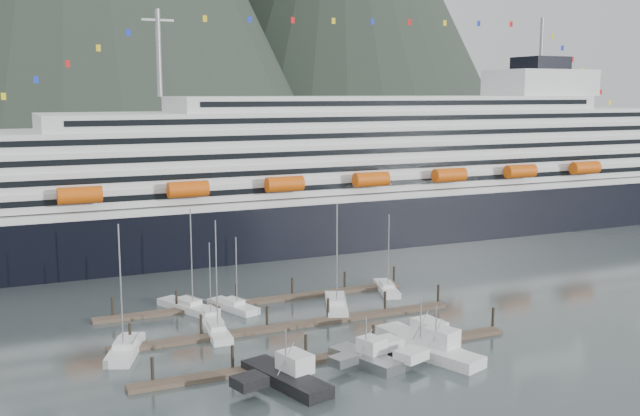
{
  "coord_description": "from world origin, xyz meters",
  "views": [
    {
      "loc": [
        -41.42,
        -86.28,
        31.15
      ],
      "look_at": [
        7.92,
        22.0,
        12.67
      ],
      "focal_mm": 42.0,
      "sensor_mm": 36.0,
      "label": 1
    }
  ],
  "objects_px": {
    "cruise_ship": "(350,183)",
    "sailboat_c": "(210,316)",
    "sailboat_e": "(188,307)",
    "trawler_b": "(365,358)",
    "sailboat_d": "(336,306)",
    "trawler_a": "(285,377)",
    "sailboat_g": "(387,289)",
    "sailboat_a": "(125,350)",
    "trawler_d": "(435,351)",
    "trawler_c": "(419,342)",
    "sailboat_f": "(233,307)",
    "sailboat_b": "(216,331)"
  },
  "relations": [
    {
      "from": "cruise_ship",
      "to": "sailboat_a",
      "type": "bearing_deg",
      "value": -137.04
    },
    {
      "from": "trawler_c",
      "to": "trawler_d",
      "type": "xyz_separation_m",
      "value": [
        -0.24,
        -3.79,
        0.01
      ]
    },
    {
      "from": "sailboat_a",
      "to": "sailboat_b",
      "type": "distance_m",
      "value": 12.27
    },
    {
      "from": "sailboat_a",
      "to": "sailboat_e",
      "type": "relative_size",
      "value": 1.08
    },
    {
      "from": "sailboat_a",
      "to": "sailboat_f",
      "type": "relative_size",
      "value": 1.47
    },
    {
      "from": "sailboat_c",
      "to": "sailboat_d",
      "type": "xyz_separation_m",
      "value": [
        18.19,
        -2.71,
        0.05
      ]
    },
    {
      "from": "sailboat_g",
      "to": "sailboat_c",
      "type": "bearing_deg",
      "value": 112.57
    },
    {
      "from": "sailboat_d",
      "to": "trawler_b",
      "type": "height_order",
      "value": "sailboat_d"
    },
    {
      "from": "sailboat_g",
      "to": "trawler_a",
      "type": "bearing_deg",
      "value": 152.47
    },
    {
      "from": "trawler_b",
      "to": "trawler_c",
      "type": "relative_size",
      "value": 0.71
    },
    {
      "from": "sailboat_d",
      "to": "trawler_d",
      "type": "xyz_separation_m",
      "value": [
        1.57,
        -23.47,
        0.46
      ]
    },
    {
      "from": "cruise_ship",
      "to": "trawler_b",
      "type": "distance_m",
      "value": 76.36
    },
    {
      "from": "trawler_a",
      "to": "trawler_c",
      "type": "xyz_separation_m",
      "value": [
        19.27,
        3.78,
        0.03
      ]
    },
    {
      "from": "sailboat_a",
      "to": "sailboat_e",
      "type": "distance_m",
      "value": 18.63
    },
    {
      "from": "trawler_b",
      "to": "sailboat_g",
      "type": "bearing_deg",
      "value": -51.44
    },
    {
      "from": "trawler_c",
      "to": "trawler_b",
      "type": "bearing_deg",
      "value": 96.38
    },
    {
      "from": "trawler_d",
      "to": "sailboat_f",
      "type": "bearing_deg",
      "value": 8.0
    },
    {
      "from": "sailboat_a",
      "to": "trawler_d",
      "type": "distance_m",
      "value": 36.99
    },
    {
      "from": "cruise_ship",
      "to": "sailboat_c",
      "type": "xyz_separation_m",
      "value": [
        -43.87,
        -43.81,
        -11.65
      ]
    },
    {
      "from": "cruise_ship",
      "to": "sailboat_c",
      "type": "relative_size",
      "value": 18.53
    },
    {
      "from": "sailboat_f",
      "to": "trawler_c",
      "type": "bearing_deg",
      "value": -168.06
    },
    {
      "from": "sailboat_c",
      "to": "sailboat_d",
      "type": "bearing_deg",
      "value": -94.08
    },
    {
      "from": "sailboat_d",
      "to": "trawler_a",
      "type": "relative_size",
      "value": 1.25
    },
    {
      "from": "sailboat_a",
      "to": "trawler_c",
      "type": "height_order",
      "value": "sailboat_a"
    },
    {
      "from": "sailboat_g",
      "to": "trawler_b",
      "type": "distance_m",
      "value": 32.53
    },
    {
      "from": "sailboat_a",
      "to": "trawler_a",
      "type": "relative_size",
      "value": 1.29
    },
    {
      "from": "cruise_ship",
      "to": "sailboat_g",
      "type": "bearing_deg",
      "value": -109.11
    },
    {
      "from": "sailboat_b",
      "to": "trawler_d",
      "type": "distance_m",
      "value": 28.43
    },
    {
      "from": "sailboat_e",
      "to": "trawler_b",
      "type": "relative_size",
      "value": 1.54
    },
    {
      "from": "sailboat_g",
      "to": "sailboat_e",
      "type": "bearing_deg",
      "value": 102.49
    },
    {
      "from": "trawler_d",
      "to": "sailboat_d",
      "type": "bearing_deg",
      "value": -15.97
    },
    {
      "from": "sailboat_g",
      "to": "trawler_b",
      "type": "xyz_separation_m",
      "value": [
        -18.17,
        -26.99,
        0.42
      ]
    },
    {
      "from": "sailboat_a",
      "to": "sailboat_d",
      "type": "relative_size",
      "value": 1.03
    },
    {
      "from": "sailboat_e",
      "to": "sailboat_f",
      "type": "bearing_deg",
      "value": -135.06
    },
    {
      "from": "cruise_ship",
      "to": "sailboat_a",
      "type": "xyz_separation_m",
      "value": [
        -57.03,
        -53.11,
        -11.58
      ]
    },
    {
      "from": "sailboat_c",
      "to": "sailboat_f",
      "type": "height_order",
      "value": "sailboat_c"
    },
    {
      "from": "sailboat_g",
      "to": "trawler_d",
      "type": "distance_m",
      "value": 30.4
    },
    {
      "from": "sailboat_e",
      "to": "trawler_d",
      "type": "distance_m",
      "value": 38.14
    },
    {
      "from": "sailboat_f",
      "to": "trawler_a",
      "type": "distance_m",
      "value": 29.4
    },
    {
      "from": "sailboat_b",
      "to": "trawler_b",
      "type": "relative_size",
      "value": 1.56
    },
    {
      "from": "sailboat_d",
      "to": "trawler_a",
      "type": "height_order",
      "value": "sailboat_d"
    },
    {
      "from": "cruise_ship",
      "to": "trawler_d",
      "type": "relative_size",
      "value": 16.82
    },
    {
      "from": "sailboat_e",
      "to": "trawler_b",
      "type": "distance_m",
      "value": 32.52
    },
    {
      "from": "sailboat_f",
      "to": "sailboat_a",
      "type": "bearing_deg",
      "value": 105.39
    },
    {
      "from": "sailboat_a",
      "to": "sailboat_g",
      "type": "distance_m",
      "value": 44.37
    },
    {
      "from": "sailboat_g",
      "to": "trawler_c",
      "type": "relative_size",
      "value": 0.91
    },
    {
      "from": "cruise_ship",
      "to": "sailboat_f",
      "type": "xyz_separation_m",
      "value": [
        -39.5,
        -40.81,
        -11.63
      ]
    },
    {
      "from": "sailboat_d",
      "to": "trawler_b",
      "type": "bearing_deg",
      "value": -174.52
    },
    {
      "from": "sailboat_g",
      "to": "trawler_c",
      "type": "xyz_separation_m",
      "value": [
        -9.59,
        -24.97,
        0.5
      ]
    },
    {
      "from": "sailboat_g",
      "to": "sailboat_b",
      "type": "bearing_deg",
      "value": 124.72
    }
  ]
}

